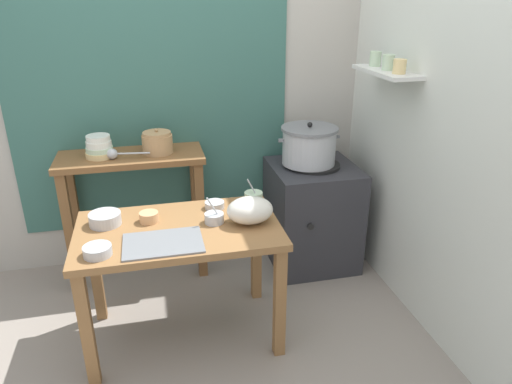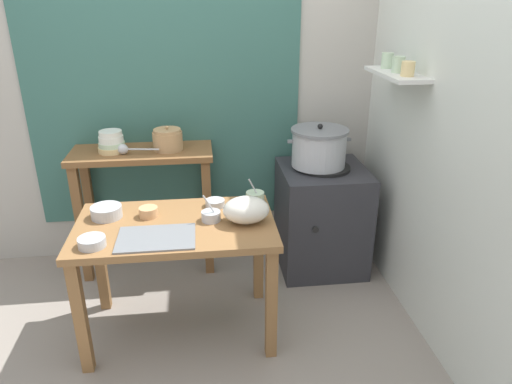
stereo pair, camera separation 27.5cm
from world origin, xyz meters
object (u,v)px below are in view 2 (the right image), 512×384
Objects in this scene: ladle at (125,149)px; prep_bowl_0 at (215,203)px; bowl_stack_enamel at (112,142)px; stove_block at (321,217)px; prep_bowl_5 at (148,212)px; clay_pot at (168,140)px; serving_tray at (156,238)px; plastic_bag at (246,210)px; steamer_pot at (319,147)px; prep_bowl_4 at (255,196)px; prep_table at (176,241)px; prep_bowl_1 at (92,242)px; back_shelf_table at (144,181)px; prep_bowl_3 at (106,211)px; prep_bowl_2 at (211,215)px.

ladle is 0.79m from prep_bowl_0.
bowl_stack_enamel reaches higher than ladle.
stove_block reaches higher than prep_bowl_5.
clay_pot is 0.50× the size of serving_tray.
bowl_stack_enamel is 1.03m from serving_tray.
stove_block is at bearing 47.76° from plastic_bag.
prep_bowl_4 is at bearing -139.12° from steamer_pot.
steamer_pot is (0.97, 0.67, 0.30)m from prep_table.
prep_bowl_5 is (-0.62, -0.13, -0.00)m from prep_bowl_4.
prep_table is 4.30× the size of plastic_bag.
stove_block reaches higher than prep_table.
prep_bowl_1 is (-0.63, -0.41, 0.00)m from prep_bowl_0.
back_shelf_table is 0.90m from prep_bowl_4.
ladle is 2.60× the size of prep_bowl_5.
prep_bowl_5 reaches higher than serving_tray.
prep_bowl_1 is at bearing -167.32° from plastic_bag.
prep_bowl_1 is at bearing -99.04° from back_shelf_table.
clay_pot is at bearing 0.60° from bowl_stack_enamel.
prep_bowl_3 is at bearing 162.30° from prep_table.
prep_bowl_1 is 0.98m from prep_bowl_4.
back_shelf_table reaches higher than prep_bowl_4.
plastic_bag is at bearing -14.15° from prep_bowl_5.
prep_bowl_3 is (-0.39, 0.12, 0.15)m from prep_table.
prep_bowl_3 is (-0.58, 0.11, 0.01)m from prep_bowl_2.
prep_bowl_2 is at bearing -15.11° from prep_bowl_5.
stove_block is at bearing 29.89° from prep_bowl_0.
prep_bowl_5 is at bearing -167.96° from prep_bowl_4.
prep_bowl_5 is (0.19, -0.60, -0.18)m from ladle.
back_shelf_table is at bearing 1.18° from bowl_stack_enamel.
prep_bowl_5 is (-0.35, 0.09, -0.00)m from prep_bowl_2.
prep_bowl_4 is at bearing 12.04° from prep_bowl_5.
prep_bowl_5 is (-0.38, -0.09, 0.01)m from prep_bowl_0.
clay_pot is 1.76× the size of prep_bowl_0.
prep_bowl_4 is (0.86, 0.11, -0.00)m from prep_bowl_3.
prep_bowl_2 reaches higher than plastic_bag.
bowl_stack_enamel is 0.91m from prep_bowl_0.
stove_block is 3.87× the size of clay_pot.
prep_table is at bearing 175.23° from plastic_bag.
bowl_stack_enamel is (-0.37, -0.00, -0.00)m from clay_pot.
prep_bowl_4 is (0.88, 0.45, 0.01)m from prep_bowl_1.
serving_tray is at bearing -80.67° from back_shelf_table.
back_shelf_table is at bearing 77.87° from prep_bowl_3.
prep_bowl_3 is 1.64× the size of prep_bowl_5.
prep_bowl_1 is 0.40m from prep_bowl_5.
ladle is at bearing 106.12° from serving_tray.
prep_bowl_5 is (0.25, 0.32, 0.00)m from prep_bowl_1.
stove_block is at bearing 25.04° from prep_bowl_5.
prep_bowl_4 is at bearing -29.98° from ladle.
back_shelf_table is (-0.25, 0.78, 0.07)m from prep_table.
steamer_pot reaches higher than prep_table.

